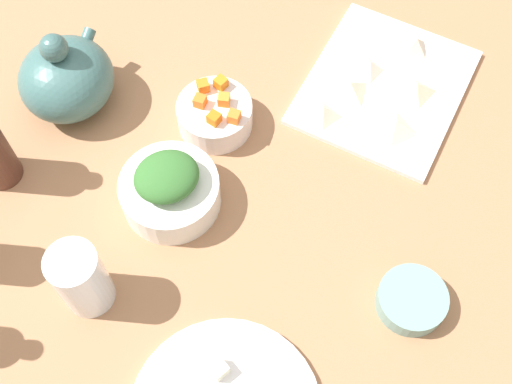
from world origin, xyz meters
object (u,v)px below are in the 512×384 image
object	(u,v)px
bowl_greens	(170,193)
teapot	(66,78)
cutting_board	(385,87)
bowl_carrots	(215,115)
bowl_small_side	(412,300)
drinking_glass_1	(81,279)

from	to	relation	value
bowl_greens	teapot	world-z (taller)	teapot
cutting_board	teapot	distance (cm)	52.69
bowl_carrots	bowl_small_side	xyz separation A→B (cm)	(-17.55, -38.25, -0.89)
bowl_carrots	bowl_greens	bearing A→B (deg)	178.96
teapot	drinking_glass_1	distance (cm)	35.02
bowl_greens	drinking_glass_1	distance (cm)	18.93
cutting_board	bowl_greens	distance (cm)	41.01
bowl_carrots	drinking_glass_1	world-z (taller)	drinking_glass_1
bowl_small_side	teapot	xyz separation A→B (cm)	(12.86, 62.12, 4.39)
cutting_board	teapot	world-z (taller)	teapot
teapot	bowl_small_side	bearing A→B (deg)	-101.70
cutting_board	drinking_glass_1	xyz separation A→B (cm)	(-51.43, 27.95, 5.85)
cutting_board	bowl_greens	size ratio (longest dim) A/B	1.93
bowl_carrots	bowl_small_side	world-z (taller)	bowl_carrots
cutting_board	drinking_glass_1	bearing A→B (deg)	151.47
cutting_board	teapot	xyz separation A→B (cm)	(-22.31, 47.41, 5.51)
drinking_glass_1	bowl_greens	bearing A→B (deg)	-12.82
bowl_small_side	teapot	distance (cm)	63.59
bowl_greens	cutting_board	bearing A→B (deg)	-35.59
cutting_board	bowl_small_side	xyz separation A→B (cm)	(-35.17, -14.71, 1.12)
bowl_carrots	cutting_board	bearing A→B (deg)	-53.18
bowl_small_side	teapot	size ratio (longest dim) A/B	0.57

